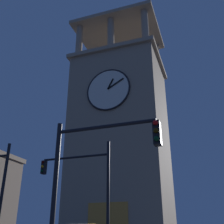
% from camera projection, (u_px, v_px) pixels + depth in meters
% --- Properties ---
extents(clocktower, '(8.93, 7.72, 25.24)m').
position_uv_depth(clocktower, '(121.00, 144.00, 26.83)').
color(clocktower, gray).
rests_on(clocktower, ground_plane).
extents(traffic_signal_mid, '(3.54, 0.41, 5.22)m').
position_uv_depth(traffic_signal_mid, '(90.00, 170.00, 8.66)').
color(traffic_signal_mid, black).
rests_on(traffic_signal_mid, ground_plane).
extents(traffic_signal_far, '(4.08, 0.41, 6.33)m').
position_uv_depth(traffic_signal_far, '(86.00, 185.00, 14.64)').
color(traffic_signal_far, black).
rests_on(traffic_signal_far, ground_plane).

